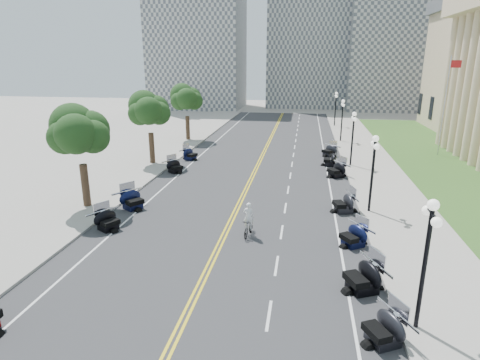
# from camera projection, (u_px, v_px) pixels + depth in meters

# --- Properties ---
(ground) EXTENTS (160.00, 160.00, 0.00)m
(ground) POSITION_uv_depth(u_px,v_px,m) (227.00, 229.00, 23.65)
(ground) COLOR gray
(road) EXTENTS (16.00, 90.00, 0.01)m
(road) POSITION_uv_depth(u_px,v_px,m) (250.00, 181.00, 33.11)
(road) COLOR #333335
(road) RESTS_ON ground
(centerline_yellow_a) EXTENTS (0.12, 90.00, 0.00)m
(centerline_yellow_a) POSITION_uv_depth(u_px,v_px,m) (249.00, 180.00, 33.12)
(centerline_yellow_a) COLOR yellow
(centerline_yellow_a) RESTS_ON road
(centerline_yellow_b) EXTENTS (0.12, 90.00, 0.00)m
(centerline_yellow_b) POSITION_uv_depth(u_px,v_px,m) (252.00, 180.00, 33.09)
(centerline_yellow_b) COLOR yellow
(centerline_yellow_b) RESTS_ON road
(edge_line_north) EXTENTS (0.12, 90.00, 0.00)m
(edge_line_north) POSITION_uv_depth(u_px,v_px,m) (329.00, 184.00, 32.12)
(edge_line_north) COLOR white
(edge_line_north) RESTS_ON road
(edge_line_south) EXTENTS (0.12, 90.00, 0.00)m
(edge_line_south) POSITION_uv_depth(u_px,v_px,m) (176.00, 177.00, 34.09)
(edge_line_south) COLOR white
(edge_line_south) RESTS_ON road
(lane_dash_4) EXTENTS (0.12, 2.00, 0.00)m
(lane_dash_4) POSITION_uv_depth(u_px,v_px,m) (269.00, 315.00, 15.59)
(lane_dash_4) COLOR white
(lane_dash_4) RESTS_ON road
(lane_dash_5) EXTENTS (0.12, 2.00, 0.00)m
(lane_dash_5) POSITION_uv_depth(u_px,v_px,m) (277.00, 265.00, 19.37)
(lane_dash_5) COLOR white
(lane_dash_5) RESTS_ON road
(lane_dash_6) EXTENTS (0.12, 2.00, 0.00)m
(lane_dash_6) POSITION_uv_depth(u_px,v_px,m) (282.00, 232.00, 23.15)
(lane_dash_6) COLOR white
(lane_dash_6) RESTS_ON road
(lane_dash_7) EXTENTS (0.12, 2.00, 0.00)m
(lane_dash_7) POSITION_uv_depth(u_px,v_px,m) (285.00, 208.00, 26.94)
(lane_dash_7) COLOR white
(lane_dash_7) RESTS_ON road
(lane_dash_8) EXTENTS (0.12, 2.00, 0.00)m
(lane_dash_8) POSITION_uv_depth(u_px,v_px,m) (288.00, 190.00, 30.72)
(lane_dash_8) COLOR white
(lane_dash_8) RESTS_ON road
(lane_dash_9) EXTENTS (0.12, 2.00, 0.00)m
(lane_dash_9) POSITION_uv_depth(u_px,v_px,m) (290.00, 176.00, 34.50)
(lane_dash_9) COLOR white
(lane_dash_9) RESTS_ON road
(lane_dash_10) EXTENTS (0.12, 2.00, 0.00)m
(lane_dash_10) POSITION_uv_depth(u_px,v_px,m) (292.00, 164.00, 38.29)
(lane_dash_10) COLOR white
(lane_dash_10) RESTS_ON road
(lane_dash_11) EXTENTS (0.12, 2.00, 0.00)m
(lane_dash_11) POSITION_uv_depth(u_px,v_px,m) (293.00, 155.00, 42.07)
(lane_dash_11) COLOR white
(lane_dash_11) RESTS_ON road
(lane_dash_12) EXTENTS (0.12, 2.00, 0.00)m
(lane_dash_12) POSITION_uv_depth(u_px,v_px,m) (295.00, 147.00, 45.85)
(lane_dash_12) COLOR white
(lane_dash_12) RESTS_ON road
(lane_dash_13) EXTENTS (0.12, 2.00, 0.00)m
(lane_dash_13) POSITION_uv_depth(u_px,v_px,m) (296.00, 140.00, 49.63)
(lane_dash_13) COLOR white
(lane_dash_13) RESTS_ON road
(lane_dash_14) EXTENTS (0.12, 2.00, 0.00)m
(lane_dash_14) POSITION_uv_depth(u_px,v_px,m) (297.00, 135.00, 53.42)
(lane_dash_14) COLOR white
(lane_dash_14) RESTS_ON road
(lane_dash_15) EXTENTS (0.12, 2.00, 0.00)m
(lane_dash_15) POSITION_uv_depth(u_px,v_px,m) (297.00, 130.00, 57.20)
(lane_dash_15) COLOR white
(lane_dash_15) RESTS_ON road
(lane_dash_16) EXTENTS (0.12, 2.00, 0.00)m
(lane_dash_16) POSITION_uv_depth(u_px,v_px,m) (298.00, 126.00, 60.98)
(lane_dash_16) COLOR white
(lane_dash_16) RESTS_ON road
(lane_dash_17) EXTENTS (0.12, 2.00, 0.00)m
(lane_dash_17) POSITION_uv_depth(u_px,v_px,m) (299.00, 122.00, 64.77)
(lane_dash_17) COLOR white
(lane_dash_17) RESTS_ON road
(lane_dash_18) EXTENTS (0.12, 2.00, 0.00)m
(lane_dash_18) POSITION_uv_depth(u_px,v_px,m) (299.00, 118.00, 68.55)
(lane_dash_18) COLOR white
(lane_dash_18) RESTS_ON road
(lane_dash_19) EXTENTS (0.12, 2.00, 0.00)m
(lane_dash_19) POSITION_uv_depth(u_px,v_px,m) (300.00, 115.00, 72.33)
(lane_dash_19) COLOR white
(lane_dash_19) RESTS_ON road
(sidewalk_north) EXTENTS (5.00, 90.00, 0.15)m
(sidewalk_north) POSITION_uv_depth(u_px,v_px,m) (383.00, 186.00, 31.47)
(sidewalk_north) COLOR #9E9991
(sidewalk_north) RESTS_ON ground
(sidewalk_south) EXTENTS (5.00, 90.00, 0.15)m
(sidewalk_south) POSITION_uv_depth(u_px,v_px,m) (130.00, 174.00, 34.70)
(sidewalk_south) COLOR #9E9991
(sidewalk_south) RESTS_ON ground
(lawn) EXTENTS (9.00, 60.00, 0.10)m
(lawn) POSITION_uv_depth(u_px,v_px,m) (445.00, 165.00, 37.97)
(lawn) COLOR #356023
(lawn) RESTS_ON ground
(distant_block_a) EXTENTS (18.00, 14.00, 26.00)m
(distant_block_a) POSITION_uv_depth(u_px,v_px,m) (198.00, 43.00, 81.33)
(distant_block_a) COLOR gray
(distant_block_a) RESTS_ON ground
(distant_block_b) EXTENTS (16.00, 12.00, 30.00)m
(distant_block_b) POSITION_uv_depth(u_px,v_px,m) (308.00, 33.00, 83.05)
(distant_block_b) COLOR gray
(distant_block_b) RESTS_ON ground
(distant_block_c) EXTENTS (20.00, 14.00, 22.00)m
(distant_block_c) POSITION_uv_depth(u_px,v_px,m) (400.00, 53.00, 78.59)
(distant_block_c) COLOR gray
(distant_block_c) RESTS_ON ground
(street_lamp_1) EXTENTS (0.50, 1.20, 4.90)m
(street_lamp_1) POSITION_uv_depth(u_px,v_px,m) (424.00, 267.00, 14.02)
(street_lamp_1) COLOR black
(street_lamp_1) RESTS_ON sidewalk_north
(street_lamp_2) EXTENTS (0.50, 1.20, 4.90)m
(street_lamp_2) POSITION_uv_depth(u_px,v_px,m) (372.00, 174.00, 25.37)
(street_lamp_2) COLOR black
(street_lamp_2) RESTS_ON sidewalk_north
(street_lamp_3) EXTENTS (0.50, 1.20, 4.90)m
(street_lamp_3) POSITION_uv_depth(u_px,v_px,m) (352.00, 139.00, 36.71)
(street_lamp_3) COLOR black
(street_lamp_3) RESTS_ON sidewalk_north
(street_lamp_4) EXTENTS (0.50, 1.20, 4.90)m
(street_lamp_4) POSITION_uv_depth(u_px,v_px,m) (342.00, 121.00, 48.06)
(street_lamp_4) COLOR black
(street_lamp_4) RESTS_ON sidewalk_north
(street_lamp_5) EXTENTS (0.50, 1.20, 4.90)m
(street_lamp_5) POSITION_uv_depth(u_px,v_px,m) (335.00, 109.00, 59.41)
(street_lamp_5) COLOR black
(street_lamp_5) RESTS_ON sidewalk_north
(flagpole) EXTENTS (1.10, 0.20, 10.00)m
(flagpole) POSITION_uv_depth(u_px,v_px,m) (444.00, 107.00, 40.26)
(flagpole) COLOR silver
(flagpole) RESTS_ON ground
(tree_2) EXTENTS (4.80, 4.80, 9.20)m
(tree_2) POSITION_uv_depth(u_px,v_px,m) (80.00, 138.00, 25.72)
(tree_2) COLOR #235619
(tree_2) RESTS_ON sidewalk_south
(tree_3) EXTENTS (4.80, 4.80, 9.20)m
(tree_3) POSITION_uv_depth(u_px,v_px,m) (150.00, 114.00, 37.07)
(tree_3) COLOR #235619
(tree_3) RESTS_ON sidewalk_south
(tree_4) EXTENTS (4.80, 4.80, 9.20)m
(tree_4) POSITION_uv_depth(u_px,v_px,m) (187.00, 102.00, 48.42)
(tree_4) COLOR #235619
(tree_4) RESTS_ON sidewalk_south
(motorcycle_n_3) EXTENTS (2.50, 2.50, 1.30)m
(motorcycle_n_3) POSITION_uv_depth(u_px,v_px,m) (384.00, 327.00, 13.90)
(motorcycle_n_3) COLOR black
(motorcycle_n_3) RESTS_ON road
(motorcycle_n_4) EXTENTS (2.78, 2.78, 1.47)m
(motorcycle_n_4) POSITION_uv_depth(u_px,v_px,m) (363.00, 275.00, 17.08)
(motorcycle_n_4) COLOR black
(motorcycle_n_4) RESTS_ON road
(motorcycle_n_5) EXTENTS (2.55, 2.55, 1.29)m
(motorcycle_n_5) POSITION_uv_depth(u_px,v_px,m) (353.00, 235.00, 21.29)
(motorcycle_n_5) COLOR black
(motorcycle_n_5) RESTS_ON road
(motorcycle_n_6) EXTENTS (2.40, 2.40, 1.37)m
(motorcycle_n_6) POSITION_uv_depth(u_px,v_px,m) (344.00, 202.00, 26.04)
(motorcycle_n_6) COLOR black
(motorcycle_n_6) RESTS_ON road
(motorcycle_n_8) EXTENTS (2.78, 2.78, 1.41)m
(motorcycle_n_8) POSITION_uv_depth(u_px,v_px,m) (337.00, 169.00, 33.91)
(motorcycle_n_8) COLOR black
(motorcycle_n_8) RESTS_ON road
(motorcycle_n_9) EXTENTS (2.03, 2.03, 1.35)m
(motorcycle_n_9) POSITION_uv_depth(u_px,v_px,m) (330.00, 159.00, 37.56)
(motorcycle_n_9) COLOR black
(motorcycle_n_9) RESTS_ON road
(motorcycle_n_10) EXTENTS (2.64, 2.64, 1.31)m
(motorcycle_n_10) POSITION_uv_depth(u_px,v_px,m) (329.00, 150.00, 41.42)
(motorcycle_n_10) COLOR black
(motorcycle_n_10) RESTS_ON road
(motorcycle_s_5) EXTENTS (2.52, 2.52, 1.28)m
(motorcycle_s_5) POSITION_uv_depth(u_px,v_px,m) (108.00, 219.00, 23.34)
(motorcycle_s_5) COLOR black
(motorcycle_s_5) RESTS_ON road
(motorcycle_s_6) EXTENTS (2.78, 2.78, 1.39)m
(motorcycle_s_6) POSITION_uv_depth(u_px,v_px,m) (132.00, 199.00, 26.63)
(motorcycle_s_6) COLOR black
(motorcycle_s_6) RESTS_ON road
(motorcycle_s_8) EXTENTS (2.52, 2.52, 1.26)m
(motorcycle_s_8) POSITION_uv_depth(u_px,v_px,m) (175.00, 166.00, 35.31)
(motorcycle_s_8) COLOR black
(motorcycle_s_8) RESTS_ON road
(motorcycle_s_9) EXTENTS (2.38, 2.38, 1.27)m
(motorcycle_s_9) POSITION_uv_depth(u_px,v_px,m) (190.00, 153.00, 39.91)
(motorcycle_s_9) COLOR black
(motorcycle_s_9) RESTS_ON road
(bicycle) EXTENTS (0.71, 1.71, 1.00)m
(bicycle) POSITION_uv_depth(u_px,v_px,m) (248.00, 227.00, 22.57)
(bicycle) COLOR #A51414
(bicycle) RESTS_ON road
(cyclist_rider) EXTENTS (0.60, 0.39, 1.64)m
(cyclist_rider) POSITION_uv_depth(u_px,v_px,m) (249.00, 205.00, 22.19)
(cyclist_rider) COLOR silver
(cyclist_rider) RESTS_ON bicycle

